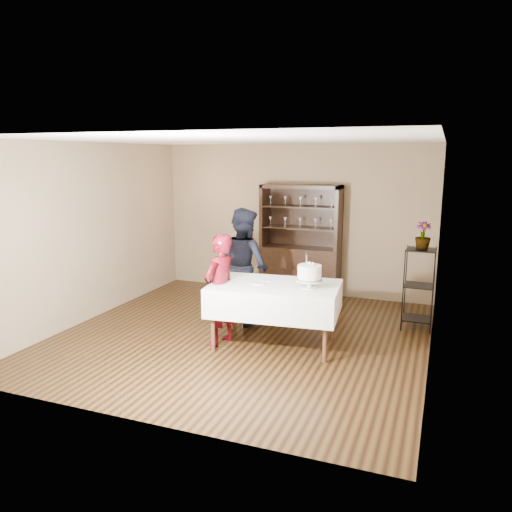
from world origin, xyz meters
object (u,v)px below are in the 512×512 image
object	(u,v)px
china_hutch	(300,260)
plant_etagere	(419,285)
cake_table	(275,299)
cake	(309,274)
potted_plant	(423,235)
woman	(220,290)
man	(244,265)

from	to	relation	value
china_hutch	plant_etagere	size ratio (longest dim) A/B	1.67
china_hutch	cake_table	distance (m)	2.44
cake	potted_plant	distance (m)	1.95
china_hutch	potted_plant	xyz separation A→B (m)	(2.09, -1.01, 0.72)
cake_table	potted_plant	world-z (taller)	potted_plant
china_hutch	plant_etagere	distance (m)	2.33
cake	potted_plant	xyz separation A→B (m)	(1.28, 1.43, 0.36)
china_hutch	woman	size ratio (longest dim) A/B	1.33
china_hutch	potted_plant	distance (m)	2.43
china_hutch	man	world-z (taller)	china_hutch
man	china_hutch	bearing A→B (deg)	-71.17
woman	potted_plant	size ratio (longest dim) A/B	3.87
cake	china_hutch	bearing A→B (deg)	108.31
woman	potted_plant	world-z (taller)	potted_plant
china_hutch	man	distance (m)	1.69
china_hutch	plant_etagere	xyz separation A→B (m)	(2.08, -1.05, -0.01)
cake_table	man	distance (m)	1.12
cake_table	man	bearing A→B (deg)	133.84
china_hutch	woman	bearing A→B (deg)	-97.84
potted_plant	man	bearing A→B (deg)	-166.28
woman	cake	world-z (taller)	woman
woman	plant_etagere	bearing A→B (deg)	137.87
potted_plant	woman	bearing A→B (deg)	-146.69
cake_table	woman	xyz separation A→B (m)	(-0.70, -0.21, 0.11)
china_hutch	plant_etagere	world-z (taller)	china_hutch
plant_etagere	man	distance (m)	2.58
cake_table	potted_plant	xyz separation A→B (m)	(1.75, 1.40, 0.74)
man	potted_plant	distance (m)	2.64
china_hutch	cake_table	bearing A→B (deg)	-82.02
china_hutch	woman	world-z (taller)	china_hutch
plant_etagere	cake_table	world-z (taller)	plant_etagere
cake	man	bearing A→B (deg)	146.43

